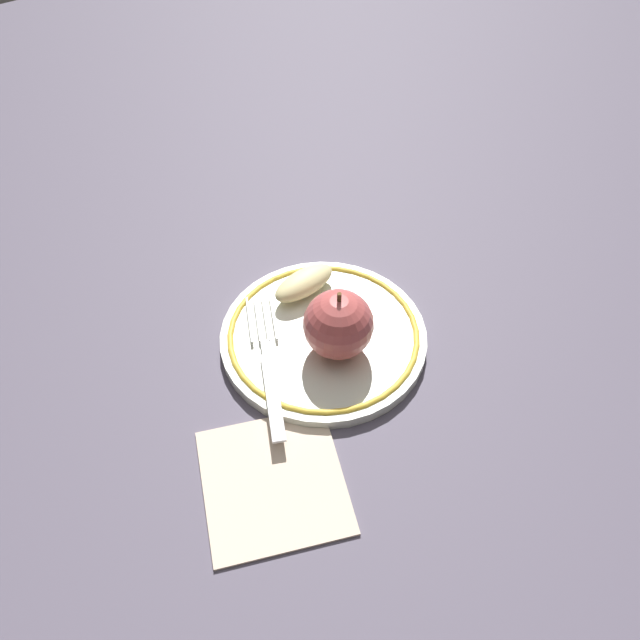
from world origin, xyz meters
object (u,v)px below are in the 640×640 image
Objects in this scene: fork at (269,366)px; apple_red_whole at (341,323)px; apple_slice_front at (304,283)px; napkin_folded at (273,480)px; plate at (320,338)px.

apple_red_whole is at bearing -78.41° from fork.
apple_slice_front is 0.58× the size of napkin_folded.
plate reaches higher than napkin_folded.
plate is 2.74× the size of apple_red_whole.
apple_slice_front reaches higher than napkin_folded.
fork is (-0.06, -0.01, 0.01)m from plate.
apple_slice_front is 0.43× the size of fork.
plate is 0.06m from fork.
plate is at bearing 39.94° from napkin_folded.
apple_slice_front is at bearing -27.39° from fork.
apple_slice_front is at bearing 48.36° from napkin_folded.
plate is 0.15m from napkin_folded.
plate is 0.05m from apple_red_whole.
apple_slice_front is at bearing 70.35° from plate.
fork is 0.11m from napkin_folded.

